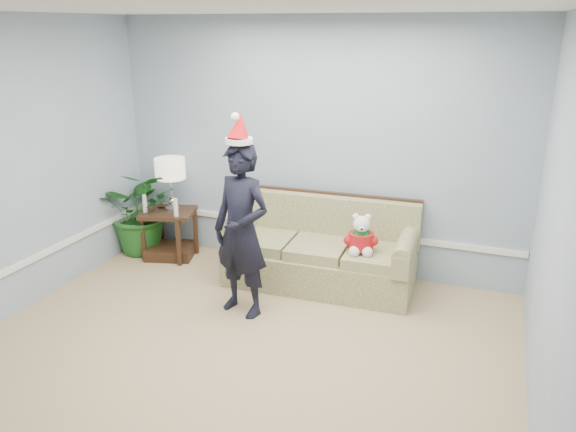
% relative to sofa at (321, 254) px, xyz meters
% --- Properties ---
extents(room_shell, '(4.54, 5.04, 2.74)m').
position_rel_sofa_xyz_m(room_shell, '(-0.24, -2.09, 1.03)').
color(room_shell, tan).
rests_on(room_shell, ground).
extents(wainscot_trim, '(4.49, 4.99, 0.06)m').
position_rel_sofa_xyz_m(wainscot_trim, '(-1.41, -0.92, 0.13)').
color(wainscot_trim, white).
rests_on(wainscot_trim, room_shell).
extents(sofa, '(1.95, 0.90, 0.90)m').
position_rel_sofa_xyz_m(sofa, '(0.00, 0.00, 0.00)').
color(sofa, '#525B2B').
rests_on(sofa, room_shell).
extents(side_table, '(0.70, 0.63, 0.57)m').
position_rel_sofa_xyz_m(side_table, '(-1.86, 0.02, -0.10)').
color(side_table, '#3C2716').
rests_on(side_table, room_shell).
extents(table_lamp, '(0.34, 0.34, 0.61)m').
position_rel_sofa_xyz_m(table_lamp, '(-1.83, 0.07, 0.71)').
color(table_lamp, silver).
rests_on(table_lamp, side_table).
extents(candle_pair, '(0.46, 0.05, 0.21)m').
position_rel_sofa_xyz_m(candle_pair, '(-1.87, -0.11, 0.34)').
color(candle_pair, silver).
rests_on(candle_pair, side_table).
extents(houseplant, '(1.11, 1.02, 1.03)m').
position_rel_sofa_xyz_m(houseplant, '(-2.24, 0.05, 0.20)').
color(houseplant, '#1C5B1D').
rests_on(houseplant, room_shell).
extents(man, '(0.67, 0.52, 1.63)m').
position_rel_sofa_xyz_m(man, '(-0.49, -0.88, 0.49)').
color(man, black).
rests_on(man, room_shell).
extents(santa_hat, '(0.25, 0.28, 0.28)m').
position_rel_sofa_xyz_m(santa_hat, '(-0.49, -0.87, 1.42)').
color(santa_hat, white).
rests_on(santa_hat, man).
extents(teddy_bear, '(0.30, 0.31, 0.40)m').
position_rel_sofa_xyz_m(teddy_bear, '(0.45, -0.19, 0.30)').
color(teddy_bear, white).
rests_on(teddy_bear, sofa).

